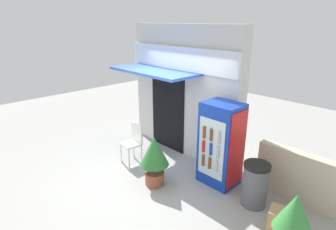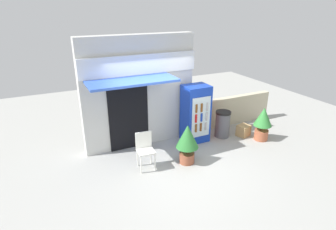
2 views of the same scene
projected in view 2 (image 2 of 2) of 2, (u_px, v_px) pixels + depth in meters
name	position (u px, v px, depth m)	size (l,w,h in m)	color
ground	(172.00, 165.00, 6.99)	(16.00, 16.00, 0.00)	#A3A39E
storefront_building	(139.00, 91.00, 7.55)	(3.21, 1.29, 3.12)	silver
drink_cooler	(196.00, 114.00, 8.01)	(0.75, 0.66, 1.71)	#1438B2
plastic_chair	(145.00, 148.00, 6.74)	(0.44, 0.43, 0.93)	white
potted_plant_near_shop	(187.00, 140.00, 6.89)	(0.58, 0.58, 1.05)	#995138
potted_plant_curbside	(263.00, 121.00, 8.12)	(0.53, 0.53, 1.03)	#AD5B3D
trash_bin	(223.00, 124.00, 8.40)	(0.47, 0.47, 0.83)	#595960
stone_boundary_wall	(236.00, 110.00, 9.36)	(2.66, 0.20, 0.97)	beige
cardboard_box	(243.00, 131.00, 8.53)	(0.37, 0.32, 0.35)	tan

